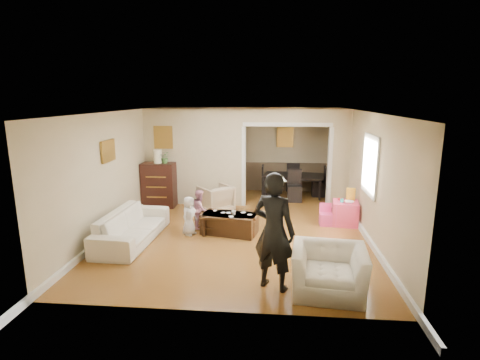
# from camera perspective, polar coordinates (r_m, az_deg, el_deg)

# --- Properties ---
(floor) EXTENTS (7.00, 7.00, 0.00)m
(floor) POSITION_cam_1_polar(r_m,az_deg,el_deg) (8.66, -0.12, -7.08)
(floor) COLOR #A16C29
(floor) RESTS_ON ground
(partition_left) EXTENTS (2.75, 0.18, 2.60)m
(partition_left) POSITION_cam_1_polar(r_m,az_deg,el_deg) (10.28, -6.88, 3.44)
(partition_left) COLOR #C7B692
(partition_left) RESTS_ON ground
(partition_right) EXTENTS (0.55, 0.18, 2.60)m
(partition_right) POSITION_cam_1_polar(r_m,az_deg,el_deg) (10.20, 14.82, 3.05)
(partition_right) COLOR #C7B692
(partition_right) RESTS_ON ground
(partition_header) EXTENTS (2.22, 0.18, 0.35)m
(partition_header) POSITION_cam_1_polar(r_m,az_deg,el_deg) (9.94, 7.25, 9.65)
(partition_header) COLOR #C7B692
(partition_header) RESTS_ON partition_right
(window_pane) EXTENTS (0.03, 0.95, 1.10)m
(window_pane) POSITION_cam_1_polar(r_m,az_deg,el_deg) (8.09, 19.25, 2.17)
(window_pane) COLOR white
(window_pane) RESTS_ON ground
(framed_art_partition) EXTENTS (0.45, 0.03, 0.55)m
(framed_art_partition) POSITION_cam_1_polar(r_m,az_deg,el_deg) (10.31, -11.59, 6.39)
(framed_art_partition) COLOR brown
(framed_art_partition) RESTS_ON partition_left
(framed_art_sofa_wall) EXTENTS (0.03, 0.55, 0.40)m
(framed_art_sofa_wall) POSITION_cam_1_polar(r_m,az_deg,el_deg) (8.35, -19.42, 4.20)
(framed_art_sofa_wall) COLOR brown
(framed_art_alcove) EXTENTS (0.45, 0.03, 0.55)m
(framed_art_alcove) POSITION_cam_1_polar(r_m,az_deg,el_deg) (11.63, 6.87, 6.48)
(framed_art_alcove) COLOR brown
(sofa) EXTENTS (0.96, 2.23, 0.64)m
(sofa) POSITION_cam_1_polar(r_m,az_deg,el_deg) (8.03, -16.08, -6.79)
(sofa) COLOR white
(sofa) RESTS_ON ground
(armchair_back) EXTENTS (1.06, 1.06, 0.69)m
(armchair_back) POSITION_cam_1_polar(r_m,az_deg,el_deg) (9.68, -3.71, -2.84)
(armchair_back) COLOR tan
(armchair_back) RESTS_ON ground
(armchair_front) EXTENTS (1.18, 1.06, 0.71)m
(armchair_front) POSITION_cam_1_polar(r_m,az_deg,el_deg) (5.95, 13.34, -13.25)
(armchair_front) COLOR white
(armchair_front) RESTS_ON ground
(dresser) EXTENTS (0.87, 0.49, 1.19)m
(dresser) POSITION_cam_1_polar(r_m,az_deg,el_deg) (10.29, -12.22, -0.74)
(dresser) COLOR black
(dresser) RESTS_ON ground
(table_lamp) EXTENTS (0.22, 0.22, 0.36)m
(table_lamp) POSITION_cam_1_polar(r_m,az_deg,el_deg) (10.14, -12.42, 3.53)
(table_lamp) COLOR #FFF7CF
(table_lamp) RESTS_ON dresser
(potted_plant) EXTENTS (0.28, 0.24, 0.31)m
(potted_plant) POSITION_cam_1_polar(r_m,az_deg,el_deg) (10.09, -11.33, 3.40)
(potted_plant) COLOR #457031
(potted_plant) RESTS_ON dresser
(coffee_table) EXTENTS (1.27, 0.83, 0.44)m
(coffee_table) POSITION_cam_1_polar(r_m,az_deg,el_deg) (8.19, -1.62, -6.64)
(coffee_table) COLOR #362111
(coffee_table) RESTS_ON ground
(coffee_cup) EXTENTS (0.12, 0.12, 0.09)m
(coffee_cup) POSITION_cam_1_polar(r_m,az_deg,el_deg) (8.05, -0.96, -5.01)
(coffee_cup) COLOR silver
(coffee_cup) RESTS_ON coffee_table
(play_table) EXTENTS (0.63, 0.63, 0.55)m
(play_table) POSITION_cam_1_polar(r_m,az_deg,el_deg) (9.06, 15.70, -4.86)
(play_table) COLOR #F23F6E
(play_table) RESTS_ON ground
(cereal_box) EXTENTS (0.21, 0.09, 0.30)m
(cereal_box) POSITION_cam_1_polar(r_m,az_deg,el_deg) (9.06, 16.49, -2.11)
(cereal_box) COLOR yellow
(cereal_box) RESTS_ON play_table
(cyan_cup) EXTENTS (0.08, 0.08, 0.08)m
(cyan_cup) POSITION_cam_1_polar(r_m,az_deg,el_deg) (8.91, 15.24, -3.02)
(cyan_cup) COLOR #28CAC5
(cyan_cup) RESTS_ON play_table
(toy_block) EXTENTS (0.09, 0.08, 0.05)m
(toy_block) POSITION_cam_1_polar(r_m,az_deg,el_deg) (9.07, 14.93, -2.83)
(toy_block) COLOR red
(toy_block) RESTS_ON play_table
(play_bowl) EXTENTS (0.24, 0.24, 0.05)m
(play_bowl) POSITION_cam_1_polar(r_m,az_deg,el_deg) (8.87, 16.27, -3.24)
(play_bowl) COLOR white
(play_bowl) RESTS_ON play_table
(dining_table) EXTENTS (1.93, 1.30, 0.63)m
(dining_table) POSITION_cam_1_polar(r_m,az_deg,el_deg) (11.37, 8.13, -0.78)
(dining_table) COLOR black
(dining_table) RESTS_ON ground
(adult_person) EXTENTS (0.80, 0.69, 1.84)m
(adult_person) POSITION_cam_1_polar(r_m,az_deg,el_deg) (5.73, 5.19, -7.79)
(adult_person) COLOR black
(adult_person) RESTS_ON ground
(child_kneel_a) EXTENTS (0.41, 0.48, 0.84)m
(child_kneel_a) POSITION_cam_1_polar(r_m,az_deg,el_deg) (8.13, -7.74, -5.41)
(child_kneel_a) COLOR silver
(child_kneel_a) RESTS_ON ground
(child_kneel_b) EXTENTS (0.38, 0.47, 0.88)m
(child_kneel_b) POSITION_cam_1_polar(r_m,az_deg,el_deg) (8.51, -6.09, -4.39)
(child_kneel_b) COLOR #CF8196
(child_kneel_b) RESTS_ON ground
(child_toddler) EXTENTS (0.49, 0.38, 0.78)m
(child_toddler) POSITION_cam_1_polar(r_m,az_deg,el_deg) (8.80, 5.77, -4.16)
(child_toddler) COLOR black
(child_toddler) RESTS_ON ground
(craft_papers) EXTENTS (0.87, 0.51, 0.00)m
(craft_papers) POSITION_cam_1_polar(r_m,az_deg,el_deg) (8.15, -1.18, -5.11)
(craft_papers) COLOR white
(craft_papers) RESTS_ON coffee_table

